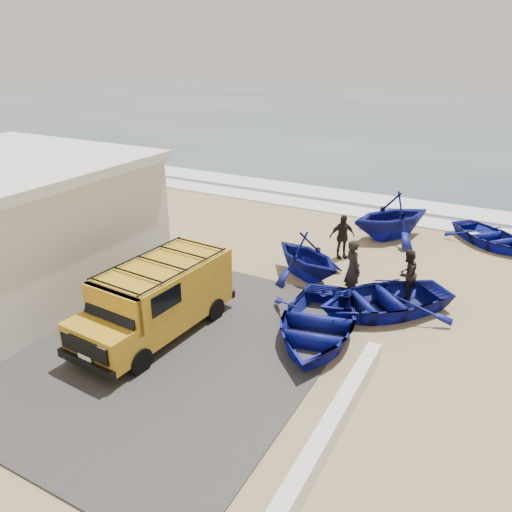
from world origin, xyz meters
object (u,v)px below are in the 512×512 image
at_px(parapet, 334,423).
at_px(boat_far_left, 392,215).
at_px(fisherman_front, 353,269).
at_px(van, 158,297).
at_px(fisherman_middle, 407,274).
at_px(boat_mid_left, 307,256).
at_px(boat_far_right, 490,236).
at_px(fisherman_back, 342,237).
at_px(boat_near_left, 317,323).
at_px(boat_near_right, 384,299).

bearing_deg(parapet, boat_far_left, 99.30).
bearing_deg(fisherman_front, van, 91.90).
bearing_deg(parapet, fisherman_middle, 91.25).
bearing_deg(boat_far_left, boat_mid_left, -70.72).
height_order(boat_mid_left, boat_far_right, boat_mid_left).
bearing_deg(boat_far_left, boat_far_right, 52.69).
bearing_deg(parapet, boat_mid_left, 117.60).
bearing_deg(parapet, fisherman_back, 108.71).
relative_size(fisherman_middle, fisherman_back, 0.93).
distance_m(van, fisherman_middle, 8.01).
bearing_deg(fisherman_middle, van, -25.83).
height_order(boat_mid_left, fisherman_middle, boat_mid_left).
relative_size(boat_near_left, boat_near_right, 1.05).
bearing_deg(boat_near_right, fisherman_front, -157.02).
distance_m(boat_near_left, boat_mid_left, 4.01).
bearing_deg(fisherman_middle, boat_near_right, 5.03).
bearing_deg(boat_far_left, fisherman_back, -73.88).
height_order(boat_near_left, fisherman_back, fisherman_back).
xyz_separation_m(boat_far_left, fisherman_middle, (1.85, -5.15, -0.20)).
bearing_deg(van, boat_far_left, 74.49).
bearing_deg(boat_near_right, boat_far_right, 117.62).
height_order(boat_near_right, boat_mid_left, boat_mid_left).
xyz_separation_m(boat_far_right, fisherman_middle, (-1.98, -6.31, 0.43)).
bearing_deg(parapet, boat_near_left, 117.81).
bearing_deg(fisherman_middle, boat_far_left, -141.01).
height_order(boat_near_left, boat_far_left, boat_far_left).
height_order(boat_near_left, boat_mid_left, boat_mid_left).
bearing_deg(van, boat_mid_left, 71.86).
height_order(boat_far_right, fisherman_back, fisherman_back).
bearing_deg(fisherman_middle, boat_far_right, -178.24).
bearing_deg(fisherman_front, boat_near_right, -158.50).
bearing_deg(boat_near_left, van, -167.11).
relative_size(van, fisherman_back, 2.92).
height_order(boat_mid_left, fisherman_back, fisherman_back).
xyz_separation_m(parapet, fisherman_front, (-1.70, 6.18, 0.73)).
bearing_deg(van, boat_near_right, 42.58).
distance_m(boat_mid_left, fisherman_front, 2.05).
relative_size(parapet, boat_near_left, 1.33).
xyz_separation_m(parapet, van, (-5.82, 1.46, 0.87)).
xyz_separation_m(boat_mid_left, fisherman_front, (1.91, -0.73, 0.18)).
height_order(boat_near_right, fisherman_back, fisherman_back).
relative_size(parapet, fisherman_middle, 3.71).
height_order(van, fisherman_back, van).
bearing_deg(fisherman_middle, parapet, 20.47).
height_order(boat_far_right, fisherman_front, fisherman_front).
bearing_deg(boat_near_left, boat_near_right, 49.31).
xyz_separation_m(boat_near_right, boat_mid_left, (-3.10, 1.20, 0.38)).
height_order(boat_far_right, fisherman_middle, fisherman_middle).
bearing_deg(boat_mid_left, van, -173.27).
bearing_deg(boat_near_right, boat_mid_left, -156.71).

